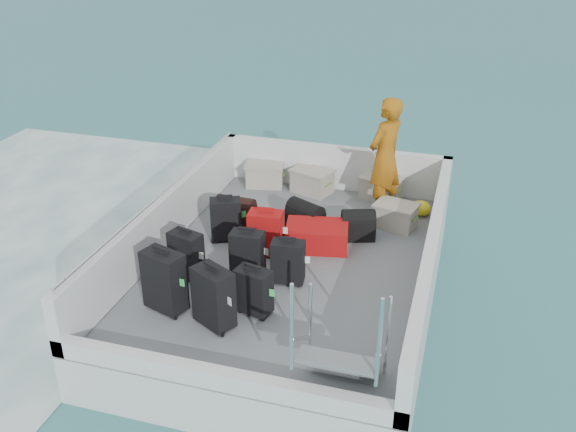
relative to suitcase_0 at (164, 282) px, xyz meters
name	(u,v)px	position (x,y,z in m)	size (l,w,h in m)	color
ground	(291,302)	(1.05, 1.41, -0.98)	(160.00, 160.00, 0.00)	#1C6360
ferry_hull	(291,283)	(1.05, 1.41, -0.68)	(3.60, 5.00, 0.60)	silver
deck	(291,262)	(1.05, 1.41, -0.37)	(3.30, 4.70, 0.02)	slate
deck_fittings	(311,252)	(1.40, 1.08, 0.01)	(3.60, 5.00, 0.90)	silver
suitcase_0	(164,282)	(0.00, 0.00, 0.00)	(0.47, 0.27, 0.73)	black
suitcase_1	(186,255)	(-0.06, 0.70, -0.06)	(0.40, 0.23, 0.60)	black
suitcase_2	(226,220)	(0.04, 1.73, -0.07)	(0.41, 0.24, 0.59)	black
suitcase_3	(214,298)	(0.63, -0.12, -0.02)	(0.45, 0.26, 0.69)	black
suitcase_4	(247,254)	(0.64, 0.94, -0.07)	(0.40, 0.24, 0.59)	black
suitcase_5	(266,233)	(0.69, 1.50, -0.06)	(0.43, 0.26, 0.60)	#9C0C0F
suitcase_6	(254,292)	(0.97, 0.22, -0.09)	(0.39, 0.23, 0.55)	black
suitcase_7	(288,263)	(1.15, 0.92, -0.09)	(0.39, 0.22, 0.55)	black
suitcase_8	(317,236)	(1.27, 1.88, -0.20)	(0.53, 0.81, 0.32)	#9C0C0F
duffel_0	(236,214)	(0.01, 2.19, -0.20)	(0.54, 0.30, 0.32)	black
duffel_1	(305,219)	(0.99, 2.32, -0.20)	(0.51, 0.30, 0.32)	black
duffel_2	(358,227)	(1.75, 2.28, -0.20)	(0.45, 0.30, 0.32)	black
crate_0	(265,175)	(-0.02, 3.61, -0.19)	(0.58, 0.40, 0.35)	#AFA798
crate_1	(312,182)	(0.77, 3.56, -0.19)	(0.58, 0.40, 0.35)	#AFA798
crate_2	(381,189)	(1.84, 3.61, -0.19)	(0.56, 0.38, 0.34)	#AFA798
crate_3	(395,217)	(2.19, 2.74, -0.20)	(0.54, 0.37, 0.32)	#AFA798
yellow_bag	(421,208)	(2.50, 3.23, -0.25)	(0.28, 0.26, 0.22)	yellow
white_bag	(382,173)	(1.84, 3.61, 0.06)	(0.24, 0.24, 0.18)	white
passenger	(385,157)	(1.93, 3.14, 0.51)	(0.64, 0.42, 1.74)	orange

